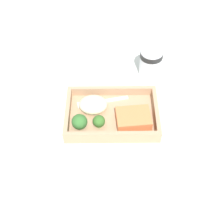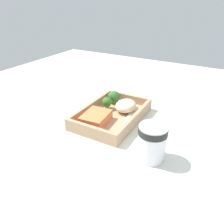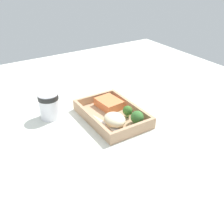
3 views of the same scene
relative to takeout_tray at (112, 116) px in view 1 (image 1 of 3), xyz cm
name	(u,v)px [view 1 (image 1 of 3)]	position (x,y,z in cm)	size (l,w,h in cm)	color
ground_plane	(112,120)	(0.00, 0.00, -1.60)	(160.00, 160.00, 2.00)	silver
takeout_tray	(112,116)	(0.00, 0.00, 0.00)	(27.10, 18.26, 1.20)	tan
tray_rim	(112,112)	(0.00, 0.00, 2.08)	(27.10, 18.26, 2.95)	tan
salmon_fillet	(133,118)	(-6.13, 2.48, 2.13)	(9.75, 7.47, 3.06)	#EA7C47
mashed_potatoes	(93,105)	(5.55, -2.44, 2.64)	(8.48, 7.05, 4.07)	beige
broccoli_floret_1	(80,122)	(9.18, 4.37, 3.14)	(4.51, 4.51, 4.88)	#7B9753
broccoli_floret_2	(99,121)	(3.72, 4.22, 3.11)	(3.55, 3.55, 4.40)	#8CAC64
fork	(100,102)	(3.78, -5.09, 0.82)	(15.81, 4.74, 0.44)	silver
paper_cup	(151,62)	(-12.74, -18.71, 4.82)	(7.33, 7.33, 9.70)	white
receipt_slip	(44,98)	(21.42, -7.98, -0.48)	(7.73, 14.47, 0.24)	white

